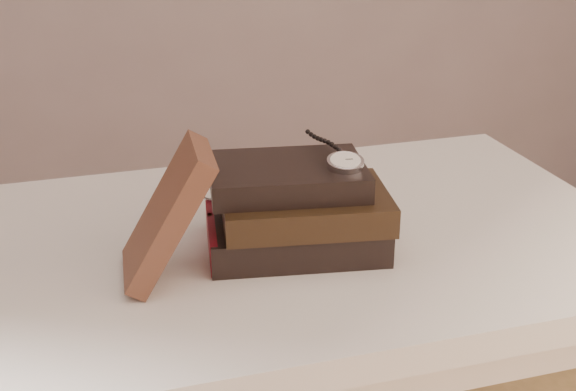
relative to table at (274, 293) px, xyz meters
name	(u,v)px	position (x,y,z in m)	size (l,w,h in m)	color
table	(274,293)	(0.00, 0.00, 0.00)	(1.00, 0.60, 0.75)	silver
book_stack	(296,210)	(0.02, -0.04, 0.15)	(0.25, 0.19, 0.11)	black
journal	(167,214)	(-0.15, -0.08, 0.18)	(0.03, 0.11, 0.18)	#412219
pocket_watch	(343,160)	(0.08, -0.06, 0.21)	(0.05, 0.15, 0.02)	silver
eyeglasses	(229,183)	(-0.05, 0.05, 0.16)	(0.11, 0.12, 0.05)	silver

